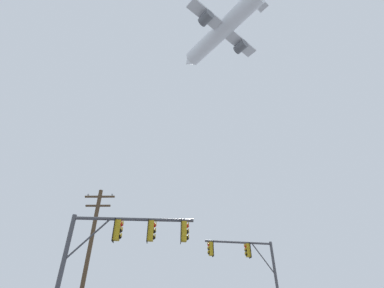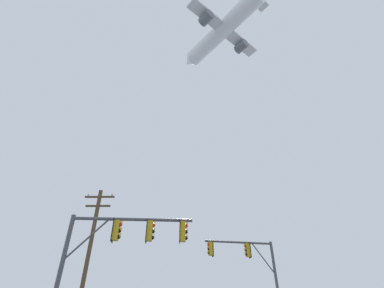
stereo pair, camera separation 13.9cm
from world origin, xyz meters
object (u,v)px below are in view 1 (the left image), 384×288
airplane (222,31)px  signal_pole_near (120,244)px  utility_pole (89,254)px  signal_pole_far (251,265)px

airplane → signal_pole_near: bearing=-112.7°
signal_pole_near → utility_pole: bearing=120.0°
utility_pole → signal_pole_near: bearing=-60.0°
utility_pole → airplane: (13.10, 16.28, 47.66)m
utility_pole → signal_pole_far: bearing=9.1°
airplane → utility_pole: bearing=-128.8°
signal_pole_near → airplane: 54.24m
signal_pole_far → utility_pole: utility_pole is taller
signal_pole_near → utility_pole: utility_pole is taller
utility_pole → airplane: size_ratio=0.48×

